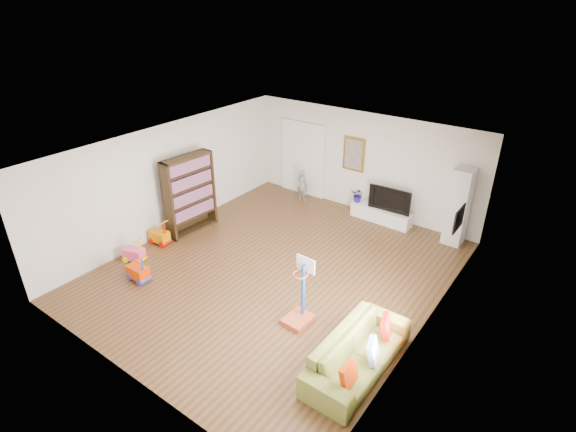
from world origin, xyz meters
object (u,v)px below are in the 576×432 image
Objects in this scene: basketball_hoop at (298,293)px; sofa at (358,352)px; bookshelf at (190,195)px; media_console at (381,215)px.

sofa is at bearing -11.38° from basketball_hoop.
bookshelf is 1.50× the size of basketball_hoop.
sofa is at bearing -12.85° from bookshelf.
media_console is 0.83× the size of bookshelf.
basketball_hoop is at bearing 76.95° from sofa.
bookshelf is 0.89× the size of sofa.
basketball_hoop reaches higher than media_console.
media_console is 1.24× the size of basketball_hoop.
sofa reaches higher than media_console.
sofa is (5.56, -1.66, -0.66)m from bookshelf.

